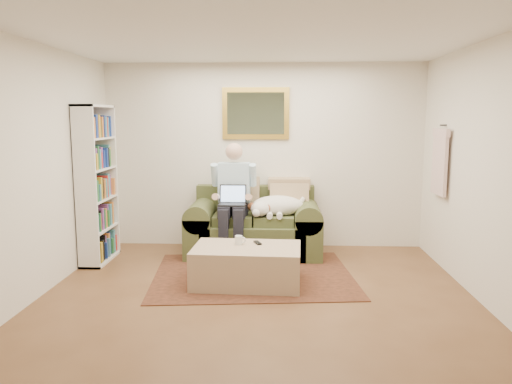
# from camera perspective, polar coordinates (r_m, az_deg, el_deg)

# --- Properties ---
(room_shell) EXTENTS (4.51, 5.00, 2.61)m
(room_shell) POSITION_cam_1_polar(r_m,az_deg,el_deg) (4.98, 0.10, 2.27)
(room_shell) COLOR brown
(room_shell) RESTS_ON ground
(rug) EXTENTS (2.47, 2.05, 0.01)m
(rug) POSITION_cam_1_polar(r_m,az_deg,el_deg) (5.95, -0.33, -9.46)
(rug) COLOR black
(rug) RESTS_ON room_shell
(sofa) EXTENTS (1.79, 0.91, 1.08)m
(sofa) POSITION_cam_1_polar(r_m,az_deg,el_deg) (6.79, -0.22, -4.54)
(sofa) COLOR #494C28
(sofa) RESTS_ON room_shell
(seated_man) EXTENTS (0.59, 0.84, 1.51)m
(seated_man) POSITION_cam_1_polar(r_m,az_deg,el_deg) (6.56, -2.64, -1.05)
(seated_man) COLOR #8CC1D8
(seated_man) RESTS_ON sofa
(laptop) EXTENTS (0.35, 0.28, 0.25)m
(laptop) POSITION_cam_1_polar(r_m,az_deg,el_deg) (6.49, -2.70, -0.83)
(laptop) COLOR black
(laptop) RESTS_ON seated_man
(sleeping_dog) EXTENTS (0.74, 0.46, 0.27)m
(sleeping_dog) POSITION_cam_1_polar(r_m,az_deg,el_deg) (6.62, 2.53, -1.57)
(sleeping_dog) COLOR white
(sleeping_dog) RESTS_ON sofa
(ottoman) EXTENTS (1.21, 0.80, 0.43)m
(ottoman) POSITION_cam_1_polar(r_m,az_deg,el_deg) (5.60, -1.05, -8.40)
(ottoman) COLOR tan
(ottoman) RESTS_ON room_shell
(coffee_mug) EXTENTS (0.08, 0.08, 0.10)m
(coffee_mug) POSITION_cam_1_polar(r_m,az_deg,el_deg) (5.63, -2.00, -5.51)
(coffee_mug) COLOR white
(coffee_mug) RESTS_ON ottoman
(tv_remote) EXTENTS (0.10, 0.16, 0.02)m
(tv_remote) POSITION_cam_1_polar(r_m,az_deg,el_deg) (5.67, 0.18, -5.82)
(tv_remote) COLOR black
(tv_remote) RESTS_ON ottoman
(bookshelf) EXTENTS (0.28, 0.80, 2.00)m
(bookshelf) POSITION_cam_1_polar(r_m,az_deg,el_deg) (6.67, -17.75, 0.84)
(bookshelf) COLOR white
(bookshelf) RESTS_ON room_shell
(wall_mirror) EXTENTS (0.94, 0.04, 0.72)m
(wall_mirror) POSITION_cam_1_polar(r_m,az_deg,el_deg) (7.07, -0.04, 8.97)
(wall_mirror) COLOR gold
(wall_mirror) RESTS_ON room_shell
(hanging_shirt) EXTENTS (0.06, 0.52, 0.90)m
(hanging_shirt) POSITION_cam_1_polar(r_m,az_deg,el_deg) (6.52, 20.27, 3.65)
(hanging_shirt) COLOR beige
(hanging_shirt) RESTS_ON room_shell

